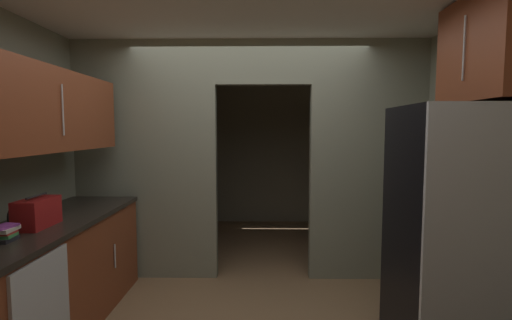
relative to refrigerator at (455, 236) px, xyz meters
The scene contains 9 objects.
kitchen_overhead_slab 2.32m from the refrigerator, 159.66° to the left, with size 4.18×6.61×0.06m, color silver.
kitchen_partition 2.15m from the refrigerator, 136.10° to the left, with size 3.78×0.12×2.58m.
adjoining_room_shell 3.58m from the refrigerator, 114.44° to the left, with size 3.78×2.54×2.58m.
refrigerator is the anchor object (origin of this frame).
lower_cabinet_run 3.06m from the refrigerator, behind, with size 0.70×2.18×0.92m.
upper_cabinet_counterside 3.15m from the refrigerator, behind, with size 0.36×1.96×0.64m.
upper_cabinet_fridgeside 1.32m from the refrigerator, 22.76° to the left, with size 0.36×0.83×0.73m.
boombox 2.99m from the refrigerator, behind, with size 0.19×0.35×0.24m.
book_stack 2.99m from the refrigerator, behind, with size 0.14×0.17×0.10m.
Camera 1 is at (0.14, -2.64, 1.63)m, focal length 25.57 mm.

